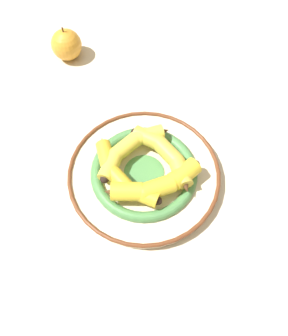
{
  "coord_description": "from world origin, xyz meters",
  "views": [
    {
      "loc": [
        0.28,
        0.13,
        0.61
      ],
      "look_at": [
        -0.01,
        0.01,
        0.04
      ],
      "focal_mm": 35.0,
      "sensor_mm": 36.0,
      "label": 1
    }
  ],
  "objects_px": {
    "banana_b": "(130,148)",
    "banana_d": "(156,185)",
    "banana_c": "(121,175)",
    "apple": "(66,45)",
    "decorative_bowl": "(144,174)",
    "banana_a": "(166,155)"
  },
  "relations": [
    {
      "from": "banana_b",
      "to": "banana_d",
      "type": "xyz_separation_m",
      "value": [
        0.06,
        0.08,
        0.0
      ]
    },
    {
      "from": "decorative_bowl",
      "to": "banana_c",
      "type": "height_order",
      "value": "banana_c"
    },
    {
      "from": "apple",
      "to": "banana_d",
      "type": "bearing_deg",
      "value": 51.64
    },
    {
      "from": "decorative_bowl",
      "to": "banana_b",
      "type": "height_order",
      "value": "banana_b"
    },
    {
      "from": "apple",
      "to": "decorative_bowl",
      "type": "bearing_deg",
      "value": 51.88
    },
    {
      "from": "decorative_bowl",
      "to": "apple",
      "type": "xyz_separation_m",
      "value": [
        -0.25,
        -0.32,
        0.02
      ]
    },
    {
      "from": "banana_c",
      "to": "banana_b",
      "type": "bearing_deg",
      "value": 124.25
    },
    {
      "from": "decorative_bowl",
      "to": "banana_d",
      "type": "xyz_separation_m",
      "value": [
        0.03,
        0.04,
        0.04
      ]
    },
    {
      "from": "banana_c",
      "to": "apple",
      "type": "distance_m",
      "value": 0.41
    },
    {
      "from": "banana_c",
      "to": "banana_a",
      "type": "bearing_deg",
      "value": 76.03
    },
    {
      "from": "banana_b",
      "to": "banana_d",
      "type": "height_order",
      "value": "banana_d"
    },
    {
      "from": "banana_c",
      "to": "banana_d",
      "type": "relative_size",
      "value": 1.11
    },
    {
      "from": "banana_d",
      "to": "apple",
      "type": "xyz_separation_m",
      "value": [
        -0.28,
        -0.36,
        -0.02
      ]
    },
    {
      "from": "banana_c",
      "to": "banana_d",
      "type": "distance_m",
      "value": 0.07
    },
    {
      "from": "banana_a",
      "to": "banana_b",
      "type": "bearing_deg",
      "value": 38.98
    },
    {
      "from": "banana_b",
      "to": "banana_d",
      "type": "relative_size",
      "value": 1.1
    },
    {
      "from": "banana_a",
      "to": "banana_b",
      "type": "relative_size",
      "value": 0.95
    },
    {
      "from": "apple",
      "to": "banana_c",
      "type": "bearing_deg",
      "value": 44.94
    },
    {
      "from": "banana_a",
      "to": "banana_b",
      "type": "height_order",
      "value": "same"
    },
    {
      "from": "decorative_bowl",
      "to": "banana_c",
      "type": "relative_size",
      "value": 1.77
    },
    {
      "from": "banana_b",
      "to": "banana_a",
      "type": "bearing_deg",
      "value": 123.19
    },
    {
      "from": "banana_b",
      "to": "banana_d",
      "type": "bearing_deg",
      "value": 76.64
    }
  ]
}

